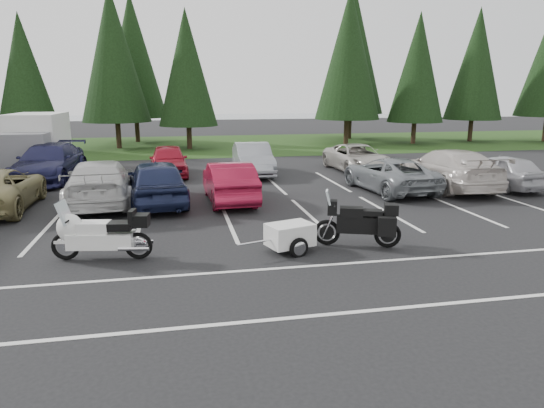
{
  "coord_description": "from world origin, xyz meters",
  "views": [
    {
      "loc": [
        -1.04,
        -13.77,
        3.94
      ],
      "look_at": [
        1.62,
        -0.5,
        0.83
      ],
      "focal_mm": 32.0,
      "sensor_mm": 36.0,
      "label": 1
    }
  ],
  "objects": [
    {
      "name": "lake_water",
      "position": [
        4.0,
        55.0,
        0.0
      ],
      "size": [
        70.0,
        50.0,
        0.02
      ],
      "primitive_type": "cube",
      "color": "slate",
      "rests_on": "ground"
    },
    {
      "name": "adventure_motorcycle",
      "position": [
        3.53,
        -2.28,
        0.76
      ],
      "size": [
        2.63,
        1.66,
        1.51
      ],
      "primitive_type": null,
      "rotation": [
        0.0,
        0.0,
        -0.35
      ],
      "color": "black",
      "rests_on": "ground"
    },
    {
      "name": "touring_motorcycle",
      "position": [
        -2.87,
        -2.05,
        0.74
      ],
      "size": [
        2.76,
        1.24,
        1.48
      ],
      "primitive_type": null,
      "rotation": [
        0.0,
        0.0,
        -0.16
      ],
      "color": "white",
      "rests_on": "ground"
    },
    {
      "name": "grass_strip",
      "position": [
        0.0,
        24.0,
        0.01
      ],
      "size": [
        80.0,
        16.0,
        0.01
      ],
      "primitive_type": "cube",
      "color": "#1B3A12",
      "rests_on": "ground"
    },
    {
      "name": "conifer_6",
      "position": [
        12.0,
        22.1,
        6.71
      ],
      "size": [
        4.93,
        4.93,
        11.48
      ],
      "color": "#332316",
      "rests_on": "ground"
    },
    {
      "name": "car_near_7",
      "position": [
        10.15,
        4.5,
        0.83
      ],
      "size": [
        2.39,
        5.74,
        1.66
      ],
      "primitive_type": "imported",
      "rotation": [
        0.0,
        0.0,
        3.13
      ],
      "color": "beige",
      "rests_on": "ground"
    },
    {
      "name": "conifer_7",
      "position": [
        17.5,
        21.8,
        5.81
      ],
      "size": [
        4.27,
        4.27,
        9.94
      ],
      "color": "#332316",
      "rests_on": "ground"
    },
    {
      "name": "cargo_trailer",
      "position": [
        1.7,
        -2.38,
        0.37
      ],
      "size": [
        1.82,
        1.37,
        0.75
      ],
      "primitive_type": null,
      "rotation": [
        0.0,
        0.0,
        0.31
      ],
      "color": "silver",
      "rests_on": "ground"
    },
    {
      "name": "stall_markings",
      "position": [
        0.0,
        2.0,
        0.0
      ],
      "size": [
        32.0,
        16.0,
        0.01
      ],
      "primitive_type": "cube",
      "color": "silver",
      "rests_on": "ground"
    },
    {
      "name": "conifer_back_c",
      "position": [
        14.0,
        26.8,
        7.49
      ],
      "size": [
        5.5,
        5.5,
        12.81
      ],
      "color": "#332316",
      "rests_on": "ground"
    },
    {
      "name": "car_far_1",
      "position": [
        -6.69,
        9.67,
        0.84
      ],
      "size": [
        2.77,
        5.92,
        1.67
      ],
      "primitive_type": "imported",
      "rotation": [
        0.0,
        0.0,
        -0.08
      ],
      "color": "#191A40",
      "rests_on": "ground"
    },
    {
      "name": "car_near_3",
      "position": [
        -3.72,
        4.18,
        0.8
      ],
      "size": [
        2.64,
        5.68,
        1.61
      ],
      "primitive_type": "imported",
      "rotation": [
        0.0,
        0.0,
        3.21
      ],
      "color": "beige",
      "rests_on": "ground"
    },
    {
      "name": "car_near_5",
      "position": [
        0.86,
        3.77,
        0.74
      ],
      "size": [
        1.72,
        4.54,
        1.48
      ],
      "primitive_type": "imported",
      "rotation": [
        0.0,
        0.0,
        3.18
      ],
      "color": "maroon",
      "rests_on": "ground"
    },
    {
      "name": "conifer_3",
      "position": [
        -10.5,
        21.4,
        5.27
      ],
      "size": [
        3.87,
        3.87,
        9.02
      ],
      "color": "#332316",
      "rests_on": "ground"
    },
    {
      "name": "conifer_back_b",
      "position": [
        -4.0,
        27.5,
        6.77
      ],
      "size": [
        4.97,
        4.97,
        11.58
      ],
      "color": "#332316",
      "rests_on": "ground"
    },
    {
      "name": "conifer_4",
      "position": [
        -5.0,
        22.9,
        6.53
      ],
      "size": [
        4.8,
        4.8,
        11.17
      ],
      "color": "#332316",
      "rests_on": "ground"
    },
    {
      "name": "car_near_8",
      "position": [
        12.42,
        4.14,
        0.72
      ],
      "size": [
        1.97,
        4.33,
        1.44
      ],
      "primitive_type": "imported",
      "rotation": [
        0.0,
        0.0,
        3.21
      ],
      "color": "#AFAFB4",
      "rests_on": "ground"
    },
    {
      "name": "car_far_2",
      "position": [
        -1.38,
        10.09,
        0.74
      ],
      "size": [
        1.86,
        4.39,
        1.48
      ],
      "primitive_type": "imported",
      "rotation": [
        0.0,
        0.0,
        0.03
      ],
      "color": "maroon",
      "rests_on": "ground"
    },
    {
      "name": "car_near_4",
      "position": [
        -1.73,
        3.8,
        0.83
      ],
      "size": [
        2.43,
        5.03,
        1.65
      ],
      "primitive_type": "imported",
      "rotation": [
        0.0,
        0.0,
        3.24
      ],
      "color": "#1A2142",
      "rests_on": "ground"
    },
    {
      "name": "conifer_5",
      "position": [
        0.0,
        21.6,
        5.63
      ],
      "size": [
        4.14,
        4.14,
        9.63
      ],
      "color": "#332316",
      "rests_on": "ground"
    },
    {
      "name": "car_far_3",
      "position": [
        2.68,
        9.54,
        0.77
      ],
      "size": [
        1.76,
        4.72,
        1.54
      ],
      "primitive_type": "imported",
      "rotation": [
        0.0,
        0.0,
        -0.03
      ],
      "color": "gray",
      "rests_on": "ground"
    },
    {
      "name": "car_near_6",
      "position": [
        7.49,
        4.44,
        0.69
      ],
      "size": [
        2.72,
        5.14,
        1.38
      ],
      "primitive_type": "imported",
      "rotation": [
        0.0,
        0.0,
        3.23
      ],
      "color": "gray",
      "rests_on": "ground"
    },
    {
      "name": "car_far_4",
      "position": [
        8.07,
        9.51,
        0.69
      ],
      "size": [
        2.46,
        5.02,
        1.37
      ],
      "primitive_type": "imported",
      "rotation": [
        0.0,
        0.0,
        0.04
      ],
      "color": "#AEA89F",
      "rests_on": "ground"
    },
    {
      "name": "box_truck",
      "position": [
        -8.0,
        12.5,
        1.45
      ],
      "size": [
        2.4,
        5.6,
        2.9
      ],
      "primitive_type": null,
      "color": "silver",
      "rests_on": "ground"
    },
    {
      "name": "ground",
      "position": [
        0.0,
        0.0,
        0.0
      ],
      "size": [
        120.0,
        120.0,
        0.0
      ],
      "primitive_type": "plane",
      "color": "black",
      "rests_on": "ground"
    },
    {
      "name": "conifer_8",
      "position": [
        23.0,
        22.6,
        6.17
      ],
      "size": [
        4.53,
        4.53,
        10.56
      ],
      "color": "#332316",
      "rests_on": "ground"
    }
  ]
}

